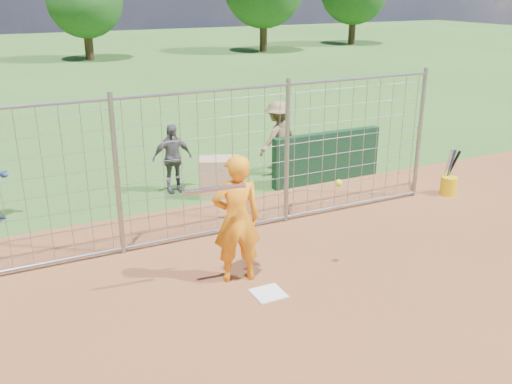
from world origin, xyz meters
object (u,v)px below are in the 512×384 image
batter (237,219)px  bucket_with_bats (449,183)px  equipment_bin (219,177)px  bystander_c (278,138)px  bystander_b (172,158)px

batter → bucket_with_bats: bearing=-153.7°
batter → equipment_bin: bearing=-96.5°
bystander_c → equipment_bin: size_ratio=2.09×
bystander_b → equipment_bin: bearing=-43.1°
equipment_bin → batter: bearing=-85.1°
bucket_with_bats → bystander_c: bearing=132.1°
bystander_b → bucket_with_bats: (5.02, -2.69, -0.48)m
batter → bucket_with_bats: size_ratio=1.97×
bystander_c → batter: bearing=33.2°
equipment_bin → bucket_with_bats: bearing=-1.8°
batter → bucket_with_bats: batter is taller
batter → bystander_b: batter is taller
batter → bystander_b: (0.38, 4.06, -0.23)m
bystander_c → bucket_with_bats: size_ratio=1.73×
batter → bystander_c: (2.90, 4.14, -0.12)m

